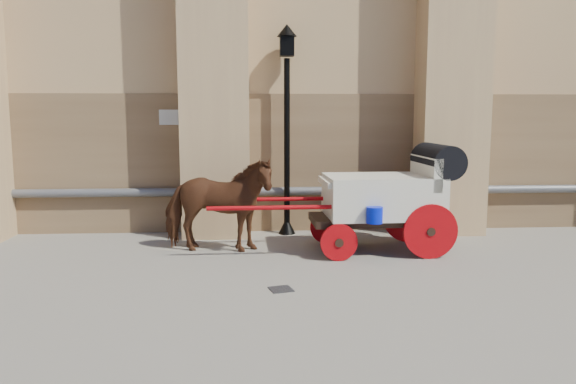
{
  "coord_description": "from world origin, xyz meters",
  "views": [
    {
      "loc": [
        -0.26,
        -8.21,
        2.56
      ],
      "look_at": [
        0.41,
        2.1,
        1.13
      ],
      "focal_mm": 35.0,
      "sensor_mm": 36.0,
      "label": 1
    }
  ],
  "objects": [
    {
      "name": "ground",
      "position": [
        0.0,
        0.0,
        0.0
      ],
      "size": [
        90.0,
        90.0,
        0.0
      ],
      "primitive_type": "plane",
      "color": "slate",
      "rests_on": "ground"
    },
    {
      "name": "horse",
      "position": [
        -0.9,
        2.14,
        0.89
      ],
      "size": [
        2.2,
        1.2,
        1.77
      ],
      "primitive_type": "imported",
      "rotation": [
        0.0,
        0.0,
        1.45
      ],
      "color": "#5C2F19",
      "rests_on": "ground"
    },
    {
      "name": "carriage",
      "position": [
        2.33,
        2.05,
        1.09
      ],
      "size": [
        4.62,
        1.67,
        2.01
      ],
      "rotation": [
        0.0,
        0.0,
        0.02
      ],
      "color": "black",
      "rests_on": "ground"
    },
    {
      "name": "street_lamp",
      "position": [
        0.49,
        3.68,
        2.36
      ],
      "size": [
        0.41,
        0.41,
        4.41
      ],
      "color": "black",
      "rests_on": "ground"
    },
    {
      "name": "drain_grate_near",
      "position": [
        0.16,
        -0.24,
        0.01
      ],
      "size": [
        0.39,
        0.39,
        0.01
      ],
      "primitive_type": "cube",
      "rotation": [
        0.0,
        0.0,
        0.26
      ],
      "color": "black",
      "rests_on": "ground"
    }
  ]
}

